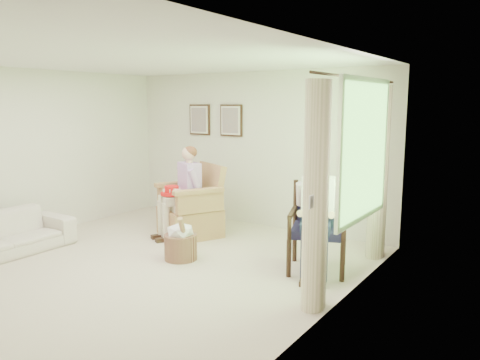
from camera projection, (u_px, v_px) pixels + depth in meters
The scene contains 16 objects.
floor at pixel (137, 269), 5.91m from camera, with size 5.50×5.50×0.00m, color beige.
back_wall at pixel (254, 149), 7.95m from camera, with size 5.00×0.04×2.60m, color silver.
left_wall at pixel (18, 155), 7.09m from camera, with size 0.04×5.50×2.60m, color silver.
right_wall at pixel (323, 188), 4.32m from camera, with size 0.04×5.50×2.60m, color silver.
ceiling at pixel (129, 58), 5.49m from camera, with size 5.00×5.50×0.02m, color white.
window at pixel (365, 147), 5.28m from camera, with size 0.13×2.50×1.63m.
curtain_left at pixel (316, 198), 4.62m from camera, with size 0.34×0.34×2.30m, color #F8EAC2.
curtain_right at pixel (379, 173), 6.22m from camera, with size 0.34×0.34×2.30m, color #F8EAC2.
framed_print_left at pixel (199, 120), 8.48m from camera, with size 0.45×0.05×0.55m.
framed_print_right at pixel (231, 120), 8.09m from camera, with size 0.45×0.05×0.55m.
wicker_armchair at pixel (192, 213), 7.42m from camera, with size 0.88×0.88×1.13m.
wood_armchair at pixel (321, 224), 5.85m from camera, with size 0.69×0.65×1.06m.
person_wicker at pixel (185, 185), 7.22m from camera, with size 0.40×0.63×1.39m.
person_dark at pixel (316, 206), 5.66m from camera, with size 0.40×0.63×1.42m.
red_hat at pixel (172, 191), 7.15m from camera, with size 0.33×0.33×0.14m.
hatbox at pixel (181, 241), 6.25m from camera, with size 0.45×0.45×0.65m.
Camera 1 is at (4.25, -3.95, 2.07)m, focal length 35.00 mm.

